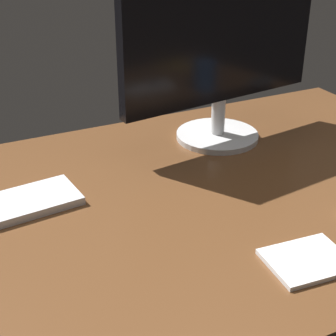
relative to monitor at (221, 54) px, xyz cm
name	(u,v)px	position (x,y,z in cm)	size (l,w,h in cm)	color
desk	(184,200)	(-20.66, -21.97, -22.36)	(140.00, 84.00, 2.00)	brown
monitor	(221,54)	(0.00, 0.00, 0.00)	(52.86, 20.43, 38.56)	silver
notepad	(307,260)	(-12.36, -49.93, -20.93)	(13.37, 10.56, 0.87)	silver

